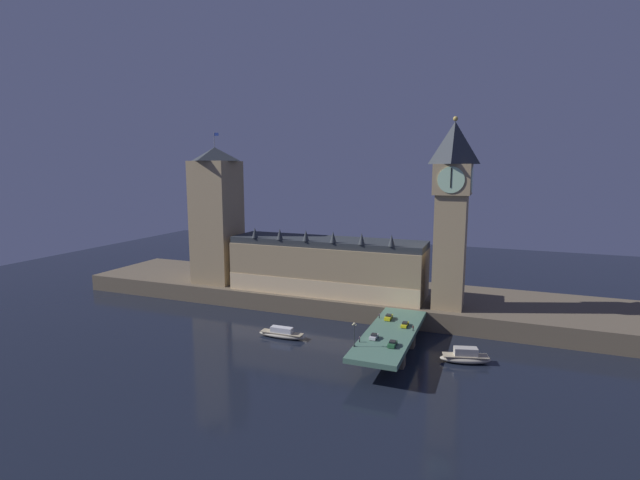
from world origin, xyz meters
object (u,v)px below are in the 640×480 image
Objects in this scene: car_southbound_lead at (392,344)px; pedestrian_far_rail at (379,316)px; car_northbound_trail at (374,336)px; boat_downstream at (465,357)px; pedestrian_near_rail at (359,339)px; street_lamp_near at (354,332)px; clock_tower at (452,209)px; car_northbound_lead at (389,317)px; pedestrian_mid_walk at (413,328)px; car_southbound_trail at (405,324)px; victoria_tower at (217,215)px; boat_upstream at (282,334)px.

car_southbound_lead is 2.64× the size of pedestrian_far_rail.
car_northbound_trail reaches higher than boat_downstream.
street_lamp_near is at bearing -96.35° from pedestrian_near_rail.
clock_tower is 41.86m from car_northbound_lead.
car_southbound_lead is 22.75m from boat_downstream.
clock_tower is at bearing 76.82° from pedestrian_mid_walk.
car_southbound_lead is 14.18m from pedestrian_mid_walk.
clock_tower reaches higher than street_lamp_near.
car_southbound_trail is 23.14m from street_lamp_near.
street_lamp_near is (-9.43, -20.83, 3.54)m from car_southbound_trail.
pedestrian_mid_walk is at bearing 48.96° from car_northbound_trail.
victoria_tower reaches higher than pedestrian_near_rail.
car_southbound_lead is 2.47× the size of pedestrian_mid_walk.
street_lamp_near is (-9.43, -3.97, 3.47)m from car_southbound_lead.
pedestrian_far_rail is at bearing 152.61° from car_southbound_trail.
victoria_tower is at bearing 162.19° from boat_downstream.
car_southbound_trail is 4.26m from pedestrian_mid_walk.
car_southbound_lead is 0.63× the size of street_lamp_near.
victoria_tower is 99.69m from car_southbound_lead.
boat_downstream is at bearing 34.98° from car_southbound_lead.
car_northbound_lead is at bearing 159.78° from boat_downstream.
boat_upstream is at bearing 152.29° from street_lamp_near.
clock_tower is at bearing -1.97° from victoria_tower.
pedestrian_near_rail reaches higher than car_southbound_trail.
car_northbound_lead is at bearing -126.97° from clock_tower.
victoria_tower reaches higher than pedestrian_far_rail.
car_southbound_lead is 16.86m from car_southbound_trail.
car_northbound_trail reaches higher than car_southbound_trail.
street_lamp_near is (-3.41, -7.45, 3.50)m from car_northbound_trail.
pedestrian_far_rail is (0.00, 21.91, -0.01)m from pedestrian_near_rail.
car_northbound_lead reaches higher than car_southbound_lead.
car_northbound_trail is at bearing -114.24° from car_southbound_trail.
car_southbound_trail is 0.70× the size of street_lamp_near.
clock_tower reaches higher than car_southbound_trail.
street_lamp_near is at bearing -114.37° from car_southbound_trail.
boat_upstream is 1.09× the size of boat_downstream.
car_southbound_lead is 0.28× the size of boat_downstream.
car_northbound_lead is at bearing 90.00° from car_northbound_trail.
clock_tower is 69.22m from boat_upstream.
victoria_tower is 14.78× the size of car_southbound_lead.
pedestrian_near_rail is 1.01× the size of pedestrian_far_rail.
pedestrian_far_rail is at bearing 99.47° from car_northbound_trail.
car_southbound_trail is 0.32× the size of boat_downstream.
car_northbound_trail is 8.91m from street_lamp_near.
pedestrian_near_rail is 21.91m from pedestrian_far_rail.
car_northbound_trail is 2.41× the size of pedestrian_near_rail.
car_northbound_lead is 17.94m from car_northbound_trail.
car_southbound_lead is 10.81m from street_lamp_near.
car_northbound_lead is at bearing 82.14° from pedestrian_near_rail.
pedestrian_mid_walk reaches higher than car_southbound_lead.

